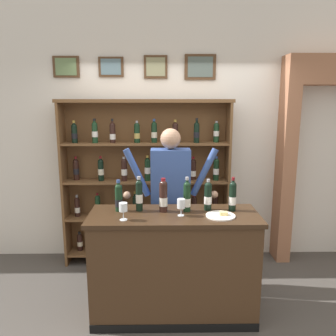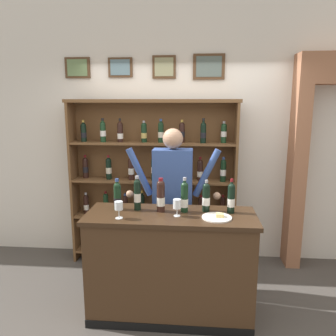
{
  "view_description": "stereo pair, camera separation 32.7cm",
  "coord_description": "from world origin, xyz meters",
  "px_view_note": "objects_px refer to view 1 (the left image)",
  "views": [
    {
      "loc": [
        -0.14,
        -2.91,
        2.04
      ],
      "look_at": [
        -0.09,
        0.3,
        1.39
      ],
      "focal_mm": 35.57,
      "sensor_mm": 36.0,
      "label": 1
    },
    {
      "loc": [
        0.19,
        -2.89,
        2.04
      ],
      "look_at": [
        -0.09,
        0.3,
        1.39
      ],
      "focal_mm": 35.57,
      "sensor_mm": 36.0,
      "label": 2
    }
  ],
  "objects_px": {
    "tasting_counter": "(174,265)",
    "tasting_bottle_vin_santo": "(163,196)",
    "wine_shelf": "(146,179)",
    "tasting_bottle_rosso": "(139,195)",
    "tasting_bottle_prosecco": "(119,197)",
    "tasting_bottle_bianco": "(187,196)",
    "tasting_bottle_super_tuscan": "(208,196)",
    "shopkeeper": "(170,191)",
    "cheese_plate": "(221,215)",
    "tasting_bottle_grappa": "(233,196)",
    "wine_glass_right": "(181,205)",
    "wine_glass_center": "(123,208)"
  },
  "relations": [
    {
      "from": "wine_shelf",
      "to": "tasting_bottle_vin_santo",
      "type": "relative_size",
      "value": 6.5
    },
    {
      "from": "tasting_bottle_vin_santo",
      "to": "cheese_plate",
      "type": "height_order",
      "value": "tasting_bottle_vin_santo"
    },
    {
      "from": "wine_shelf",
      "to": "wine_glass_center",
      "type": "distance_m",
      "value": 1.3
    },
    {
      "from": "tasting_bottle_prosecco",
      "to": "tasting_bottle_super_tuscan",
      "type": "relative_size",
      "value": 1.0
    },
    {
      "from": "shopkeeper",
      "to": "tasting_bottle_super_tuscan",
      "type": "xyz_separation_m",
      "value": [
        0.34,
        -0.42,
        0.07
      ]
    },
    {
      "from": "wine_glass_right",
      "to": "shopkeeper",
      "type": "bearing_deg",
      "value": 97.98
    },
    {
      "from": "shopkeeper",
      "to": "tasting_bottle_rosso",
      "type": "height_order",
      "value": "shopkeeper"
    },
    {
      "from": "cheese_plate",
      "to": "tasting_counter",
      "type": "bearing_deg",
      "value": 170.12
    },
    {
      "from": "tasting_bottle_rosso",
      "to": "wine_glass_right",
      "type": "distance_m",
      "value": 0.42
    },
    {
      "from": "shopkeeper",
      "to": "cheese_plate",
      "type": "height_order",
      "value": "shopkeeper"
    },
    {
      "from": "wine_glass_right",
      "to": "wine_glass_center",
      "type": "relative_size",
      "value": 1.01
    },
    {
      "from": "shopkeeper",
      "to": "tasting_bottle_rosso",
      "type": "bearing_deg",
      "value": -124.89
    },
    {
      "from": "wine_shelf",
      "to": "tasting_bottle_rosso",
      "type": "bearing_deg",
      "value": -90.79
    },
    {
      "from": "shopkeeper",
      "to": "tasting_bottle_prosecco",
      "type": "xyz_separation_m",
      "value": [
        -0.49,
        -0.44,
        0.06
      ]
    },
    {
      "from": "wine_glass_center",
      "to": "tasting_bottle_rosso",
      "type": "bearing_deg",
      "value": 64.42
    },
    {
      "from": "tasting_bottle_prosecco",
      "to": "tasting_counter",
      "type": "bearing_deg",
      "value": -10.5
    },
    {
      "from": "wine_shelf",
      "to": "cheese_plate",
      "type": "relative_size",
      "value": 7.86
    },
    {
      "from": "wine_shelf",
      "to": "tasting_bottle_prosecco",
      "type": "relative_size",
      "value": 6.93
    },
    {
      "from": "tasting_counter",
      "to": "tasting_bottle_super_tuscan",
      "type": "xyz_separation_m",
      "value": [
        0.32,
        0.11,
        0.65
      ]
    },
    {
      "from": "tasting_counter",
      "to": "tasting_bottle_rosso",
      "type": "distance_m",
      "value": 0.75
    },
    {
      "from": "tasting_bottle_prosecco",
      "to": "tasting_bottle_grappa",
      "type": "height_order",
      "value": "tasting_bottle_grappa"
    },
    {
      "from": "tasting_bottle_bianco",
      "to": "shopkeeper",
      "type": "bearing_deg",
      "value": 107.37
    },
    {
      "from": "tasting_counter",
      "to": "wine_glass_center",
      "type": "distance_m",
      "value": 0.78
    },
    {
      "from": "wine_shelf",
      "to": "tasting_bottle_bianco",
      "type": "bearing_deg",
      "value": -67.8
    },
    {
      "from": "tasting_counter",
      "to": "tasting_bottle_bianco",
      "type": "height_order",
      "value": "tasting_bottle_bianco"
    },
    {
      "from": "tasting_bottle_vin_santo",
      "to": "tasting_bottle_rosso",
      "type": "bearing_deg",
      "value": 172.76
    },
    {
      "from": "tasting_bottle_rosso",
      "to": "tasting_bottle_super_tuscan",
      "type": "relative_size",
      "value": 1.1
    },
    {
      "from": "tasting_bottle_grappa",
      "to": "wine_glass_right",
      "type": "distance_m",
      "value": 0.51
    },
    {
      "from": "tasting_bottle_bianco",
      "to": "tasting_bottle_grappa",
      "type": "xyz_separation_m",
      "value": [
        0.43,
        0.01,
        -0.0
      ]
    },
    {
      "from": "shopkeeper",
      "to": "tasting_bottle_grappa",
      "type": "relative_size",
      "value": 5.44
    },
    {
      "from": "tasting_counter",
      "to": "wine_glass_center",
      "type": "bearing_deg",
      "value": -160.93
    },
    {
      "from": "wine_shelf",
      "to": "tasting_bottle_bianco",
      "type": "height_order",
      "value": "wine_shelf"
    },
    {
      "from": "tasting_bottle_grappa",
      "to": "wine_glass_center",
      "type": "relative_size",
      "value": 2.08
    },
    {
      "from": "tasting_bottle_bianco",
      "to": "wine_shelf",
      "type": "bearing_deg",
      "value": 112.2
    },
    {
      "from": "tasting_bottle_grappa",
      "to": "shopkeeper",
      "type": "bearing_deg",
      "value": 141.94
    },
    {
      "from": "tasting_counter",
      "to": "tasting_bottle_prosecco",
      "type": "xyz_separation_m",
      "value": [
        -0.52,
        0.1,
        0.64
      ]
    },
    {
      "from": "tasting_counter",
      "to": "tasting_bottle_grappa",
      "type": "distance_m",
      "value": 0.86
    },
    {
      "from": "wine_shelf",
      "to": "tasting_bottle_prosecco",
      "type": "height_order",
      "value": "wine_shelf"
    },
    {
      "from": "tasting_bottle_vin_santo",
      "to": "tasting_counter",
      "type": "bearing_deg",
      "value": -35.45
    },
    {
      "from": "tasting_bottle_vin_santo",
      "to": "tasting_bottle_bianco",
      "type": "bearing_deg",
      "value": 1.61
    },
    {
      "from": "tasting_bottle_grappa",
      "to": "wine_glass_right",
      "type": "relative_size",
      "value": 2.05
    },
    {
      "from": "wine_glass_right",
      "to": "tasting_counter",
      "type": "bearing_deg",
      "value": 140.07
    },
    {
      "from": "tasting_counter",
      "to": "cheese_plate",
      "type": "distance_m",
      "value": 0.67
    },
    {
      "from": "tasting_bottle_prosecco",
      "to": "tasting_bottle_rosso",
      "type": "relative_size",
      "value": 0.91
    },
    {
      "from": "tasting_bottle_vin_santo",
      "to": "wine_shelf",
      "type": "bearing_deg",
      "value": 101.25
    },
    {
      "from": "tasting_bottle_rosso",
      "to": "wine_glass_right",
      "type": "xyz_separation_m",
      "value": [
        0.39,
        -0.15,
        -0.05
      ]
    },
    {
      "from": "wine_shelf",
      "to": "tasting_counter",
      "type": "relative_size",
      "value": 1.33
    },
    {
      "from": "wine_shelf",
      "to": "tasting_bottle_rosso",
      "type": "relative_size",
      "value": 6.31
    },
    {
      "from": "tasting_bottle_prosecco",
      "to": "tasting_bottle_super_tuscan",
      "type": "height_order",
      "value": "same"
    },
    {
      "from": "tasting_counter",
      "to": "tasting_bottle_vin_santo",
      "type": "distance_m",
      "value": 0.67
    }
  ]
}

